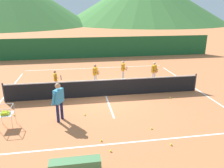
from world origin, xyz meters
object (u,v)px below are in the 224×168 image
instructor (59,98)px  tennis_ball_6 (101,141)px  tennis_ball_2 (111,151)px  student_0 (56,78)px  student_2 (123,68)px  tennis_net (106,88)px  tennis_ball_3 (151,129)px  tennis_ball_4 (170,98)px  tennis_ball_1 (14,115)px  tennis_ball_0 (171,145)px  ball_cart (5,113)px  courtside_bench (75,167)px  student_3 (154,70)px  student_1 (95,72)px  tennis_ball_5 (85,115)px

instructor → tennis_ball_6: 2.68m
tennis_ball_6 → tennis_ball_2: bearing=-70.8°
student_0 → student_2: 4.66m
tennis_net → tennis_ball_3: tennis_net is taller
tennis_ball_2 → tennis_ball_4: (3.95, 4.20, 0.00)m
instructor → tennis_ball_2: (1.82, -2.61, -0.99)m
tennis_ball_1 → tennis_ball_6: same height
tennis_ball_0 → tennis_ball_4: size_ratio=1.00×
tennis_ball_3 → instructor: bearing=159.3°
tennis_net → tennis_ball_1: bearing=-158.6°
instructor → ball_cart: size_ratio=1.90×
tennis_ball_6 → tennis_ball_4: bearing=40.0°
tennis_ball_3 → ball_cart: bearing=168.3°
ball_cart → tennis_ball_4: size_ratio=13.22×
instructor → tennis_ball_2: bearing=-55.1°
instructor → tennis_ball_1: 2.45m
tennis_ball_0 → courtside_bench: 3.49m
student_2 → tennis_ball_6: 7.82m
ball_cart → tennis_ball_4: ball_cart is taller
student_2 → tennis_ball_1: (-6.07, -4.72, -0.74)m
ball_cart → tennis_ball_2: ball_cart is taller
tennis_net → student_3: (3.50, 2.04, 0.30)m
student_3 → tennis_ball_2: (-4.04, -7.16, -0.77)m
tennis_ball_0 → tennis_ball_3: size_ratio=1.00×
student_1 → tennis_ball_1: bearing=-136.0°
instructor → tennis_ball_4: instructor is taller
tennis_net → tennis_ball_2: size_ratio=157.39×
student_1 → courtside_bench: bearing=-99.4°
student_1 → tennis_ball_6: (-0.41, -6.64, -0.75)m
tennis_net → tennis_ball_4: (3.41, -0.92, -0.47)m
student_1 → courtside_bench: 8.31m
student_3 → tennis_ball_6: (-4.27, -6.48, -0.77)m
student_3 → tennis_ball_0: size_ratio=19.62×
tennis_net → tennis_ball_3: bearing=-71.2°
tennis_ball_4 → student_0: bearing=158.8°
tennis_ball_5 → tennis_ball_3: bearing=-32.8°
student_2 → tennis_ball_4: 4.35m
tennis_ball_1 → tennis_ball_6: size_ratio=1.00×
tennis_net → courtside_bench: size_ratio=7.13×
student_3 → tennis_ball_3: (-2.17, -5.95, -0.77)m
tennis_net → ball_cart: size_ratio=11.90×
student_1 → tennis_ball_3: 6.38m
tennis_ball_2 → tennis_ball_5: same height
student_1 → tennis_ball_5: 4.59m
ball_cart → tennis_ball_1: bearing=87.5°
instructor → courtside_bench: size_ratio=1.14×
student_3 → ball_cart: student_3 is taller
tennis_net → student_0: bearing=152.0°
student_1 → tennis_ball_0: student_1 is taller
tennis_net → courtside_bench: 6.23m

